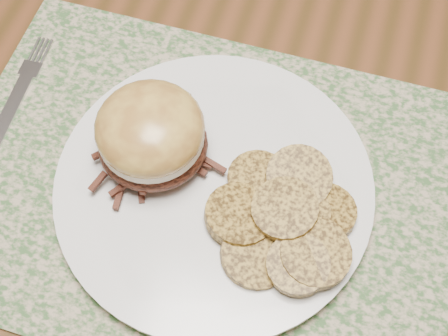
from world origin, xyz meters
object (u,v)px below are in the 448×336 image
(dinner_plate, at_px, (214,187))
(fork, at_px, (14,104))
(dining_table, at_px, (435,113))
(pork_sandwich, at_px, (151,135))

(dinner_plate, distance_m, fork, 0.21)
(dining_table, height_order, pork_sandwich, pork_sandwich)
(dinner_plate, bearing_deg, pork_sandwich, 168.86)
(fork, bearing_deg, dinner_plate, -11.24)
(dining_table, relative_size, pork_sandwich, 12.93)
(dining_table, bearing_deg, fork, -157.28)
(dinner_plate, height_order, pork_sandwich, pork_sandwich)
(pork_sandwich, bearing_deg, fork, 155.74)
(pork_sandwich, distance_m, fork, 0.16)
(dining_table, bearing_deg, pork_sandwich, -142.93)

